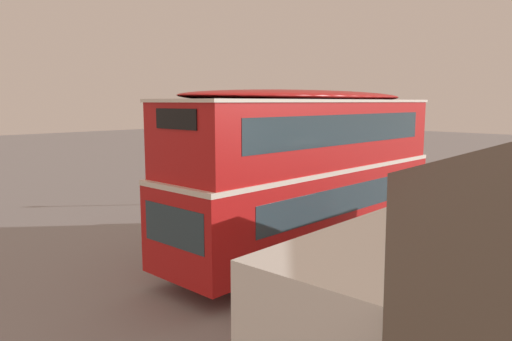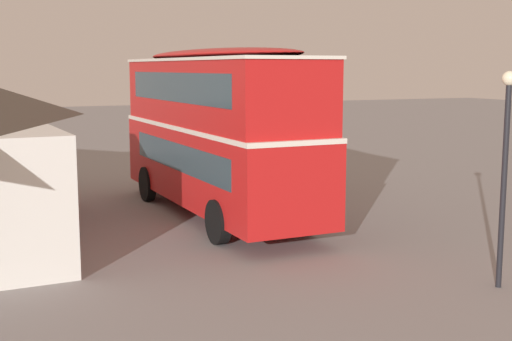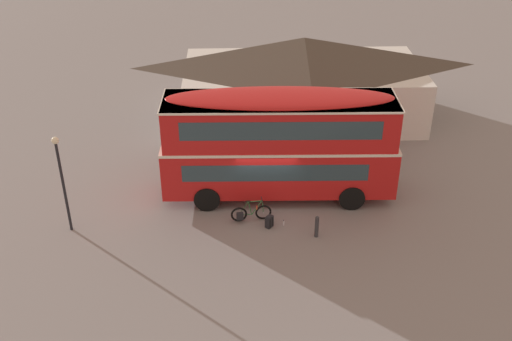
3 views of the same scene
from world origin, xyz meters
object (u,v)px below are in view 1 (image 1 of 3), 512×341
at_px(double_decker_bus, 310,165).
at_px(backpack_on_ground, 259,227).
at_px(water_bottle_clear_plastic, 249,236).
at_px(street_lamp, 379,143).
at_px(touring_bicycle, 284,222).
at_px(kerb_bollard, 204,227).

height_order(double_decker_bus, backpack_on_ground, double_decker_bus).
bearing_deg(water_bottle_clear_plastic, backpack_on_ground, -167.39).
distance_m(double_decker_bus, street_lamp, 8.86).
distance_m(touring_bicycle, street_lamp, 7.59).
relative_size(double_decker_bus, street_lamp, 2.36).
xyz_separation_m(backpack_on_ground, street_lamp, (-8.01, -0.23, 2.34)).
distance_m(water_bottle_clear_plastic, kerb_bollard, 1.54).
bearing_deg(double_decker_bus, touring_bicycle, -120.88).
distance_m(double_decker_bus, touring_bicycle, 3.29).
xyz_separation_m(street_lamp, kerb_bollard, (9.87, -0.41, -2.13)).
xyz_separation_m(double_decker_bus, touring_bicycle, (-1.22, -2.04, -2.27)).
height_order(street_lamp, kerb_bollard, street_lamp).
bearing_deg(kerb_bollard, touring_bicycle, 157.90).
distance_m(street_lamp, kerb_bollard, 10.11).
bearing_deg(touring_bicycle, water_bottle_clear_plastic, -12.60).
bearing_deg(touring_bicycle, kerb_bollard, -22.10).
bearing_deg(kerb_bollard, water_bottle_clear_plastic, 148.89).
distance_m(double_decker_bus, backpack_on_ground, 3.44).
distance_m(water_bottle_clear_plastic, street_lamp, 8.96).
height_order(water_bottle_clear_plastic, kerb_bollard, kerb_bollard).
height_order(touring_bicycle, backpack_on_ground, touring_bicycle).
relative_size(double_decker_bus, water_bottle_clear_plastic, 41.79).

